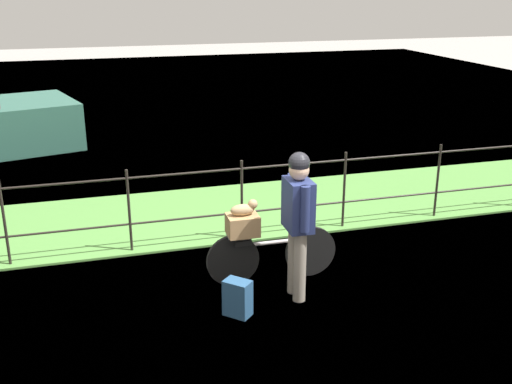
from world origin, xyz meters
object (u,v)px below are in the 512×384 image
object	(u,v)px
bicycle_main	(271,254)
terrier_dog	(245,209)
wooden_crate	(243,225)
backpack_on_paving	(238,298)
cyclist_person	(298,213)

from	to	relation	value
bicycle_main	terrier_dog	xyz separation A→B (m)	(-0.31, 0.01, 0.61)
bicycle_main	wooden_crate	xyz separation A→B (m)	(-0.34, 0.01, 0.41)
wooden_crate	terrier_dog	world-z (taller)	terrier_dog
bicycle_main	backpack_on_paving	xyz separation A→B (m)	(-0.58, -0.67, -0.13)
cyclist_person	bicycle_main	bearing A→B (deg)	109.47
terrier_dog	bicycle_main	bearing A→B (deg)	-1.06
wooden_crate	cyclist_person	size ratio (longest dim) A/B	0.21
wooden_crate	terrier_dog	distance (m)	0.20
bicycle_main	terrier_dog	distance (m)	0.68
backpack_on_paving	bicycle_main	bearing A→B (deg)	-85.62
wooden_crate	backpack_on_paving	distance (m)	0.90
terrier_dog	backpack_on_paving	distance (m)	1.04
backpack_on_paving	cyclist_person	bearing A→B (deg)	-118.39
bicycle_main	terrier_dog	world-z (taller)	terrier_dog
cyclist_person	backpack_on_paving	size ratio (longest dim) A/B	4.21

